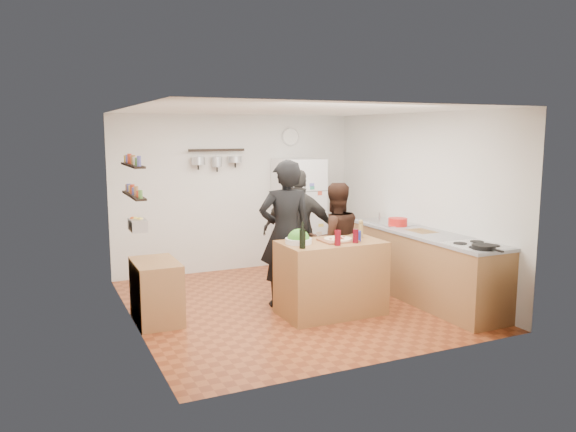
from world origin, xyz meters
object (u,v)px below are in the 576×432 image
prep_island (331,278)px  pepper_mill (361,231)px  salad_bowl (299,241)px  person_center (335,241)px  person_left (286,234)px  wall_clock (290,137)px  counter_run (424,266)px  wine_bottle (302,239)px  person_back (299,231)px  salt_canister (358,236)px  fridge (299,214)px  red_bowl (398,222)px  side_table (156,291)px  skillet (484,247)px

prep_island → pepper_mill: (0.45, 0.05, 0.55)m
salad_bowl → person_center: (0.77, 0.48, -0.16)m
person_left → person_center: 0.73m
pepper_mill → wall_clock: 2.85m
salad_bowl → pepper_mill: pepper_mill is taller
pepper_mill → counter_run: size_ratio=0.07×
wine_bottle → person_back: person_back is taller
salad_bowl → salt_canister: size_ratio=2.49×
salad_bowl → fridge: fridge is taller
red_bowl → wall_clock: (-0.70, 2.09, 1.17)m
person_left → side_table: size_ratio=2.36×
salt_canister → counter_run: bearing=6.8°
person_back → skillet: (1.27, -2.18, 0.08)m
salad_bowl → wine_bottle: wine_bottle is taller
person_left → wall_clock: 2.63m
person_back → red_bowl: person_back is taller
pepper_mill → skillet: pepper_mill is taller
side_table → fridge: bearing=32.4°
pepper_mill → counter_run: 1.12m
pepper_mill → red_bowl: 1.05m
fridge → wall_clock: 1.29m
salad_bowl → salt_canister: bearing=-13.3°
person_left → prep_island: bearing=135.4°
prep_island → person_left: person_left is taller
counter_run → wall_clock: bearing=105.9°
wine_bottle → side_table: bearing=151.4°
prep_island → counter_run: size_ratio=0.48×
person_back → pepper_mill: bearing=145.9°
person_back → wine_bottle: bearing=99.8°
counter_run → fridge: size_ratio=1.46×
person_center → side_table: (-2.36, 0.08, -0.42)m
counter_run → wall_clock: size_ratio=8.77×
person_center → counter_run: size_ratio=0.60×
salt_canister → pepper_mill: bearing=48.6°
prep_island → counter_run: (1.42, 0.01, -0.01)m
salt_canister → side_table: bearing=162.6°
pepper_mill → person_back: size_ratio=0.11×
pepper_mill → wall_clock: wall_clock is taller
person_center → salad_bowl: bearing=39.9°
red_bowl → fridge: fridge is taller
counter_run → red_bowl: red_bowl is taller
pepper_mill → person_back: bearing=112.0°
pepper_mill → salt_canister: bearing=-131.4°
person_left → person_back: 0.64m
salt_canister → skillet: 1.46m
skillet → fridge: size_ratio=0.15×
side_table → counter_run: bearing=-9.8°
person_center → wall_clock: wall_clock is taller
skillet → fridge: (-0.65, 3.47, -0.05)m
prep_island → red_bowl: size_ratio=4.70×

